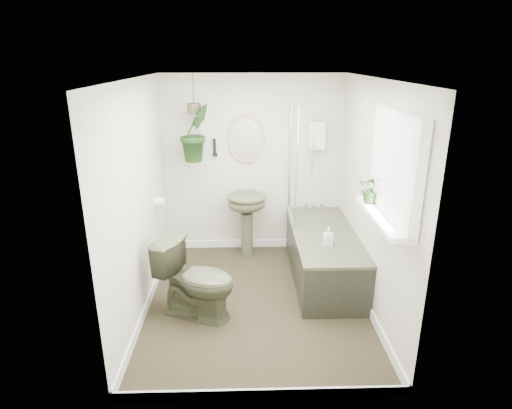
{
  "coord_description": "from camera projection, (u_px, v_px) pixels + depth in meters",
  "views": [
    {
      "loc": [
        -0.12,
        -3.99,
        2.5
      ],
      "look_at": [
        0.0,
        0.15,
        1.05
      ],
      "focal_mm": 30.0,
      "sensor_mm": 36.0,
      "label": 1
    }
  ],
  "objects": [
    {
      "name": "window_blinds",
      "position": [
        390.0,
        167.0,
        3.42
      ],
      "size": [
        0.01,
        0.86,
        0.76
      ],
      "primitive_type": "cube",
      "color": "white",
      "rests_on": "wall_right"
    },
    {
      "name": "hanging_plant",
      "position": [
        195.0,
        133.0,
        5.12
      ],
      "size": [
        0.49,
        0.48,
        0.69
      ],
      "primitive_type": "imported",
      "rotation": [
        0.0,
        0.0,
        0.69
      ],
      "color": "black",
      "rests_on": "ceiling"
    },
    {
      "name": "hanging_pot",
      "position": [
        194.0,
        108.0,
        5.03
      ],
      "size": [
        0.16,
        0.16,
        0.12
      ],
      "primitive_type": "cylinder",
      "color": "#463C29",
      "rests_on": "ceiling"
    },
    {
      "name": "wall_back",
      "position": [
        253.0,
        165.0,
        5.54
      ],
      "size": [
        2.3,
        0.02,
        2.3
      ],
      "primitive_type": "cube",
      "color": "white",
      "rests_on": "ground"
    },
    {
      "name": "wall_left",
      "position": [
        138.0,
        201.0,
        4.18
      ],
      "size": [
        0.02,
        2.8,
        2.3
      ],
      "primitive_type": "cube",
      "color": "white",
      "rests_on": "ground"
    },
    {
      "name": "toilet_roll_holder",
      "position": [
        159.0,
        202.0,
        4.93
      ],
      "size": [
        0.11,
        0.11,
        0.11
      ],
      "primitive_type": "cylinder",
      "rotation": [
        0.0,
        1.57,
        0.0
      ],
      "color": "white",
      "rests_on": "wall_left"
    },
    {
      "name": "window_sill",
      "position": [
        381.0,
        216.0,
        3.56
      ],
      "size": [
        0.18,
        1.0,
        0.04
      ],
      "primitive_type": "cube",
      "color": "white",
      "rests_on": "wall_right"
    },
    {
      "name": "shower_box",
      "position": [
        317.0,
        135.0,
        5.37
      ],
      "size": [
        0.2,
        0.1,
        0.35
      ],
      "primitive_type": "cube",
      "color": "white",
      "rests_on": "wall_back"
    },
    {
      "name": "window_recess",
      "position": [
        395.0,
        167.0,
        3.42
      ],
      "size": [
        0.08,
        1.0,
        0.9
      ],
      "primitive_type": "cube",
      "color": "white",
      "rests_on": "wall_right"
    },
    {
      "name": "sill_plant",
      "position": [
        373.0,
        188.0,
        3.79
      ],
      "size": [
        0.3,
        0.29,
        0.27
      ],
      "primitive_type": "imported",
      "rotation": [
        0.0,
        0.0,
        -0.42
      ],
      "color": "black",
      "rests_on": "window_sill"
    },
    {
      "name": "bath_screen",
      "position": [
        293.0,
        163.0,
        5.12
      ],
      "size": [
        0.04,
        0.72,
        1.4
      ],
      "primitive_type": null,
      "color": "silver",
      "rests_on": "bathtub"
    },
    {
      "name": "wall_sconce",
      "position": [
        215.0,
        147.0,
        5.4
      ],
      "size": [
        0.04,
        0.04,
        0.22
      ],
      "primitive_type": "cylinder",
      "color": "black",
      "rests_on": "wall_back"
    },
    {
      "name": "wall_right",
      "position": [
        373.0,
        199.0,
        4.25
      ],
      "size": [
        0.02,
        2.8,
        2.3
      ],
      "primitive_type": "cube",
      "color": "white",
      "rests_on": "ground"
    },
    {
      "name": "ceiling",
      "position": [
        256.0,
        78.0,
        3.83
      ],
      "size": [
        2.3,
        2.8,
        0.02
      ],
      "primitive_type": "cube",
      "color": "white",
      "rests_on": "ground"
    },
    {
      "name": "floor",
      "position": [
        256.0,
        302.0,
        4.6
      ],
      "size": [
        2.3,
        2.8,
        0.02
      ],
      "primitive_type": "cube",
      "color": "#2B2417",
      "rests_on": "ground"
    },
    {
      "name": "pedestal_sink",
      "position": [
        247.0,
        226.0,
        5.51
      ],
      "size": [
        0.55,
        0.5,
        0.84
      ],
      "primitive_type": null,
      "rotation": [
        0.0,
        0.0,
        0.17
      ],
      "color": "#474B33",
      "rests_on": "floor"
    },
    {
      "name": "bathtub",
      "position": [
        323.0,
        255.0,
        4.99
      ],
      "size": [
        0.72,
        1.72,
        0.58
      ],
      "primitive_type": null,
      "color": "#474B33",
      "rests_on": "floor"
    },
    {
      "name": "skirting",
      "position": [
        256.0,
        297.0,
        4.58
      ],
      "size": [
        2.3,
        2.8,
        0.1
      ],
      "primitive_type": "cube",
      "color": "white",
      "rests_on": "floor"
    },
    {
      "name": "soap_bottle",
      "position": [
        328.0,
        237.0,
        4.52
      ],
      "size": [
        0.09,
        0.1,
        0.21
      ],
      "primitive_type": "imported",
      "rotation": [
        0.0,
        0.0,
        -0.01
      ],
      "color": "#353131",
      "rests_on": "bathtub"
    },
    {
      "name": "wall_front",
      "position": [
        263.0,
        267.0,
        2.88
      ],
      "size": [
        2.3,
        0.02,
        2.3
      ],
      "primitive_type": "cube",
      "color": "white",
      "rests_on": "ground"
    },
    {
      "name": "toilet",
      "position": [
        197.0,
        279.0,
        4.23
      ],
      "size": [
        0.9,
        0.72,
        0.8
      ],
      "primitive_type": "imported",
      "rotation": [
        0.0,
        0.0,
        1.17
      ],
      "color": "#474B33",
      "rests_on": "floor"
    },
    {
      "name": "oval_mirror",
      "position": [
        246.0,
        139.0,
        5.39
      ],
      "size": [
        0.46,
        0.03,
        0.62
      ],
      "primitive_type": "ellipsoid",
      "color": "tan",
      "rests_on": "wall_back"
    }
  ]
}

